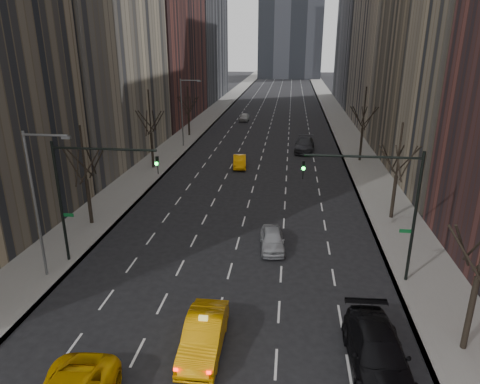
% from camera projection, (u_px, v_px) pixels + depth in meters
% --- Properties ---
extents(sidewalk_left, '(4.50, 320.00, 0.15)m').
position_uv_depth(sidewalk_left, '(209.00, 116.00, 82.87)').
color(sidewalk_left, slate).
rests_on(sidewalk_left, ground).
extents(sidewalk_right, '(4.50, 320.00, 0.15)m').
position_uv_depth(sidewalk_right, '(338.00, 119.00, 80.14)').
color(sidewalk_right, slate).
rests_on(sidewalk_right, ground).
extents(tree_lw_b, '(3.36, 3.50, 7.82)m').
position_uv_depth(tree_lw_b, '(86.00, 180.00, 32.94)').
color(tree_lw_b, black).
rests_on(tree_lw_b, ground).
extents(tree_lw_c, '(3.36, 3.50, 8.74)m').
position_uv_depth(tree_lw_c, '(151.00, 134.00, 47.82)').
color(tree_lw_c, black).
rests_on(tree_lw_c, ground).
extents(tree_lw_d, '(3.36, 3.50, 7.36)m').
position_uv_depth(tree_lw_d, '(188.00, 113.00, 64.83)').
color(tree_lw_d, black).
rests_on(tree_lw_d, ground).
extents(tree_rw_a, '(3.36, 3.50, 8.28)m').
position_uv_depth(tree_rw_a, '(477.00, 278.00, 18.98)').
color(tree_rw_a, black).
rests_on(tree_rw_a, ground).
extents(tree_rw_b, '(3.36, 3.50, 7.82)m').
position_uv_depth(tree_rw_b, '(396.00, 176.00, 34.01)').
color(tree_rw_b, black).
rests_on(tree_rw_b, ground).
extents(tree_rw_c, '(3.36, 3.50, 8.74)m').
position_uv_depth(tree_rw_c, '(363.00, 128.00, 50.76)').
color(tree_rw_c, black).
rests_on(tree_rw_c, ground).
extents(traffic_mast_left, '(6.69, 0.39, 8.00)m').
position_uv_depth(traffic_mast_left, '(83.00, 184.00, 26.41)').
color(traffic_mast_left, black).
rests_on(traffic_mast_left, ground).
extents(traffic_mast_right, '(6.69, 0.39, 8.00)m').
position_uv_depth(traffic_mast_right, '(387.00, 196.00, 24.38)').
color(traffic_mast_right, black).
rests_on(traffic_mast_right, ground).
extents(streetlight_near, '(2.83, 0.22, 9.00)m').
position_uv_depth(streetlight_near, '(39.00, 192.00, 24.69)').
color(streetlight_near, slate).
rests_on(streetlight_near, ground).
extents(streetlight_far, '(2.83, 0.22, 9.00)m').
position_uv_depth(streetlight_far, '(184.00, 106.00, 57.46)').
color(streetlight_far, slate).
rests_on(streetlight_far, ground).
extents(taxi_sedan, '(1.80, 5.02, 1.65)m').
position_uv_depth(taxi_sedan, '(204.00, 335.00, 20.02)').
color(taxi_sedan, orange).
rests_on(taxi_sedan, ground).
extents(silver_sedan_ahead, '(2.06, 4.23, 1.39)m').
position_uv_depth(silver_sedan_ahead, '(272.00, 239.00, 29.97)').
color(silver_sedan_ahead, '#A0A3A8').
rests_on(silver_sedan_ahead, ground).
extents(parked_suv_black, '(2.70, 6.18, 1.77)m').
position_uv_depth(parked_suv_black, '(377.00, 353.00, 18.79)').
color(parked_suv_black, black).
rests_on(parked_suv_black, ground).
extents(far_taxi, '(1.91, 4.27, 1.36)m').
position_uv_depth(far_taxi, '(240.00, 161.00, 49.44)').
color(far_taxi, '#FFA105').
rests_on(far_taxi, ground).
extents(far_suv_grey, '(2.91, 6.21, 1.75)m').
position_uv_depth(far_suv_grey, '(305.00, 145.00, 56.53)').
color(far_suv_grey, '#292A2E').
rests_on(far_suv_grey, ground).
extents(far_car_white, '(1.70, 3.99, 1.35)m').
position_uv_depth(far_car_white, '(244.00, 117.00, 78.34)').
color(far_car_white, '#BCBCBC').
rests_on(far_car_white, ground).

